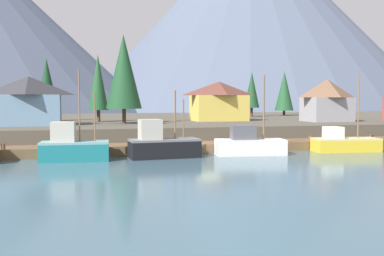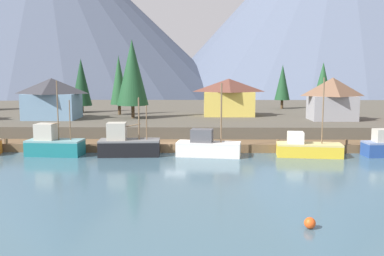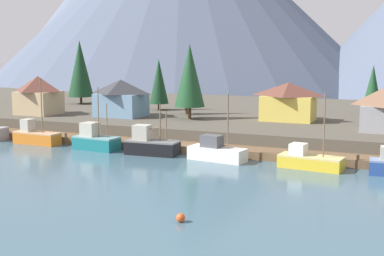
{
  "view_description": "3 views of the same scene",
  "coord_description": "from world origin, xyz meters",
  "px_view_note": "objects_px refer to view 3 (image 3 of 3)",
  "views": [
    {
      "loc": [
        -13.4,
        -43.57,
        5.65
      ],
      "look_at": [
        -1.0,
        3.01,
        2.54
      ],
      "focal_mm": 40.9,
      "sensor_mm": 36.0,
      "label": 1
    },
    {
      "loc": [
        2.81,
        -50.14,
        9.33
      ],
      "look_at": [
        1.97,
        1.02,
        2.81
      ],
      "focal_mm": 40.68,
      "sensor_mm": 36.0,
      "label": 2
    },
    {
      "loc": [
        25.9,
        -60.53,
        13.14
      ],
      "look_at": [
        -1.35,
        2.47,
        3.09
      ],
      "focal_mm": 49.21,
      "sensor_mm": 36.0,
      "label": 3
    }
  ],
  "objects_px": {
    "fishing_boat_yellow": "(309,160)",
    "conifer_mid_right": "(190,75)",
    "fishing_boat_black": "(151,145)",
    "conifer_back_left": "(80,69)",
    "channel_buoy": "(181,218)",
    "fishing_boat_orange": "(36,136)",
    "fishing_boat_teal": "(95,140)",
    "house_tan": "(38,95)",
    "fishing_boat_white": "(216,152)",
    "conifer_near_left": "(373,85)",
    "conifer_back_right": "(186,81)",
    "house_yellow": "(288,101)",
    "conifer_mid_left": "(159,81)",
    "house_blue": "(121,98)"
  },
  "relations": [
    {
      "from": "house_yellow",
      "to": "conifer_back_right",
      "type": "xyz_separation_m",
      "value": [
        -17.78,
        1.38,
        2.61
      ]
    },
    {
      "from": "conifer_back_right",
      "to": "channel_buoy",
      "type": "distance_m",
      "value": 50.17
    },
    {
      "from": "conifer_near_left",
      "to": "fishing_boat_orange",
      "type": "bearing_deg",
      "value": -140.98
    },
    {
      "from": "fishing_boat_yellow",
      "to": "conifer_back_left",
      "type": "distance_m",
      "value": 61.19
    },
    {
      "from": "conifer_near_left",
      "to": "conifer_back_right",
      "type": "height_order",
      "value": "conifer_back_right"
    },
    {
      "from": "fishing_boat_yellow",
      "to": "house_blue",
      "type": "bearing_deg",
      "value": 161.98
    },
    {
      "from": "conifer_mid_left",
      "to": "house_yellow",
      "type": "bearing_deg",
      "value": -12.16
    },
    {
      "from": "fishing_boat_teal",
      "to": "fishing_boat_black",
      "type": "relative_size",
      "value": 1.22
    },
    {
      "from": "fishing_boat_yellow",
      "to": "conifer_mid_right",
      "type": "distance_m",
      "value": 29.11
    },
    {
      "from": "house_tan",
      "to": "conifer_back_right",
      "type": "xyz_separation_m",
      "value": [
        23.03,
        9.94,
        2.31
      ]
    },
    {
      "from": "fishing_boat_orange",
      "to": "house_blue",
      "type": "xyz_separation_m",
      "value": [
        5.03,
        15.23,
        4.47
      ]
    },
    {
      "from": "conifer_back_left",
      "to": "conifer_mid_left",
      "type": "bearing_deg",
      "value": -11.34
    },
    {
      "from": "conifer_near_left",
      "to": "house_tan",
      "type": "bearing_deg",
      "value": -156.6
    },
    {
      "from": "conifer_mid_left",
      "to": "conifer_near_left",
      "type": "bearing_deg",
      "value": 13.27
    },
    {
      "from": "fishing_boat_white",
      "to": "house_tan",
      "type": "relative_size",
      "value": 1.21
    },
    {
      "from": "fishing_boat_yellow",
      "to": "conifer_mid_right",
      "type": "bearing_deg",
      "value": 149.48
    },
    {
      "from": "fishing_boat_orange",
      "to": "house_tan",
      "type": "bearing_deg",
      "value": 130.16
    },
    {
      "from": "house_yellow",
      "to": "house_blue",
      "type": "height_order",
      "value": "house_blue"
    },
    {
      "from": "conifer_near_left",
      "to": "conifer_mid_right",
      "type": "bearing_deg",
      "value": -144.91
    },
    {
      "from": "house_blue",
      "to": "conifer_near_left",
      "type": "relative_size",
      "value": 0.94
    },
    {
      "from": "channel_buoy",
      "to": "conifer_back_left",
      "type": "bearing_deg",
      "value": 131.23
    },
    {
      "from": "fishing_boat_black",
      "to": "house_blue",
      "type": "relative_size",
      "value": 0.88
    },
    {
      "from": "fishing_boat_yellow",
      "to": "conifer_back_right",
      "type": "height_order",
      "value": "conifer_back_right"
    },
    {
      "from": "fishing_boat_white",
      "to": "conifer_mid_right",
      "type": "height_order",
      "value": "conifer_mid_right"
    },
    {
      "from": "house_blue",
      "to": "conifer_back_left",
      "type": "height_order",
      "value": "conifer_back_left"
    },
    {
      "from": "fishing_boat_orange",
      "to": "conifer_back_right",
      "type": "distance_m",
      "value": 26.91
    },
    {
      "from": "fishing_boat_yellow",
      "to": "house_blue",
      "type": "relative_size",
      "value": 1.12
    },
    {
      "from": "fishing_boat_black",
      "to": "conifer_back_left",
      "type": "distance_m",
      "value": 44.96
    },
    {
      "from": "fishing_boat_black",
      "to": "conifer_near_left",
      "type": "height_order",
      "value": "conifer_near_left"
    },
    {
      "from": "house_yellow",
      "to": "conifer_back_right",
      "type": "height_order",
      "value": "conifer_back_right"
    },
    {
      "from": "house_tan",
      "to": "channel_buoy",
      "type": "distance_m",
      "value": 55.86
    },
    {
      "from": "fishing_boat_teal",
      "to": "fishing_boat_white",
      "type": "bearing_deg",
      "value": 3.96
    },
    {
      "from": "fishing_boat_orange",
      "to": "channel_buoy",
      "type": "height_order",
      "value": "fishing_boat_orange"
    },
    {
      "from": "fishing_boat_yellow",
      "to": "house_yellow",
      "type": "bearing_deg",
      "value": 116.2
    },
    {
      "from": "fishing_boat_orange",
      "to": "fishing_boat_white",
      "type": "height_order",
      "value": "fishing_boat_orange"
    },
    {
      "from": "conifer_back_right",
      "to": "house_yellow",
      "type": "bearing_deg",
      "value": -4.43
    },
    {
      "from": "conifer_mid_left",
      "to": "conifer_mid_right",
      "type": "relative_size",
      "value": 0.79
    },
    {
      "from": "fishing_boat_orange",
      "to": "conifer_back_left",
      "type": "bearing_deg",
      "value": 116.67
    },
    {
      "from": "house_blue",
      "to": "fishing_boat_teal",
      "type": "bearing_deg",
      "value": -71.39
    },
    {
      "from": "fishing_boat_teal",
      "to": "fishing_boat_white",
      "type": "relative_size",
      "value": 1.03
    },
    {
      "from": "fishing_boat_orange",
      "to": "fishing_boat_teal",
      "type": "relative_size",
      "value": 1.12
    },
    {
      "from": "fishing_boat_orange",
      "to": "house_blue",
      "type": "distance_m",
      "value": 16.65
    },
    {
      "from": "conifer_mid_left",
      "to": "conifer_back_left",
      "type": "relative_size",
      "value": 0.72
    },
    {
      "from": "conifer_mid_right",
      "to": "channel_buoy",
      "type": "height_order",
      "value": "conifer_mid_right"
    },
    {
      "from": "fishing_boat_orange",
      "to": "fishing_boat_yellow",
      "type": "distance_m",
      "value": 38.99
    },
    {
      "from": "house_tan",
      "to": "conifer_back_left",
      "type": "relative_size",
      "value": 0.53
    },
    {
      "from": "fishing_boat_white",
      "to": "fishing_boat_yellow",
      "type": "relative_size",
      "value": 0.93
    },
    {
      "from": "channel_buoy",
      "to": "fishing_boat_black",
      "type": "bearing_deg",
      "value": 122.68
    },
    {
      "from": "fishing_boat_teal",
      "to": "house_tan",
      "type": "relative_size",
      "value": 1.25
    },
    {
      "from": "conifer_back_left",
      "to": "fishing_boat_teal",
      "type": "bearing_deg",
      "value": -52.13
    }
  ]
}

